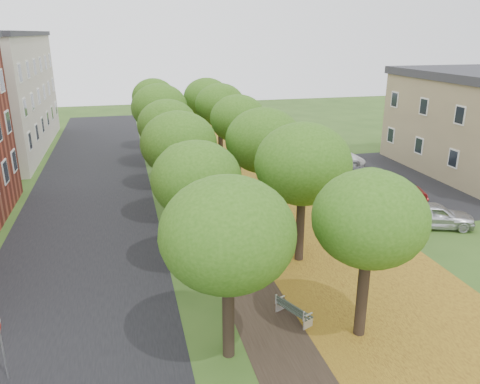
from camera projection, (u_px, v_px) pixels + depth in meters
ground at (290, 344)px, 16.22m from camera, size 120.00×120.00×0.00m
street_asphalt at (88, 212)px, 28.25m from camera, size 8.00×70.00×0.01m
footpath at (210, 201)px, 29.98m from camera, size 3.20×70.00×0.01m
leaf_verge at (284, 195)px, 31.14m from camera, size 7.50×70.00×0.01m
parking_lot at (390, 181)px, 34.02m from camera, size 9.00×16.00×0.01m
tree_row_west at (173, 134)px, 28.02m from camera, size 4.01×34.01×6.24m
tree_row_east at (250, 130)px, 29.13m from camera, size 4.01×34.01×6.24m
bench at (293, 310)px, 17.51m from camera, size 1.08×1.66×0.76m
street_sign at (0, 333)px, 14.05m from camera, size 0.09×0.60×2.31m
car_silver at (435, 215)px, 25.81m from camera, size 4.49×3.00×1.42m
car_red at (390, 191)px, 29.55m from camera, size 4.72×2.70×1.47m
car_grey at (363, 177)px, 32.73m from camera, size 4.85×2.97×1.31m
car_white at (332, 158)px, 37.38m from camera, size 5.62×3.48×1.45m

